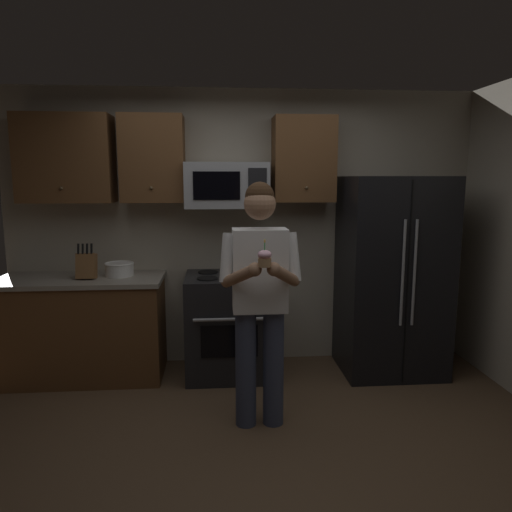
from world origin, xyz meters
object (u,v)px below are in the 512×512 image
cupcake (265,258)px  microwave (227,185)px  knife_block (86,266)px  bowl_large_white (119,269)px  refrigerator (392,276)px  person (260,292)px  oven_range (228,325)px

cupcake → microwave: bearing=98.2°
knife_block → bowl_large_white: bearing=20.9°
refrigerator → bowl_large_white: 2.47m
microwave → cupcake: size_ratio=4.26×
person → cupcake: (-0.00, -0.33, 0.30)m
bowl_large_white → knife_block: bearing=-159.1°
cupcake → oven_range: bearing=99.0°
oven_range → bowl_large_white: bearing=175.9°
bowl_large_white → cupcake: bearing=-49.2°
microwave → refrigerator: size_ratio=0.41×
bowl_large_white → cupcake: size_ratio=1.49×
microwave → person: 1.31m
refrigerator → person: (-1.30, -0.92, 0.10)m
oven_range → person: (0.20, -0.96, 0.53)m
refrigerator → person: size_ratio=1.02×
microwave → refrigerator: microwave is taller
microwave → person: microwave is taller
oven_range → knife_block: bearing=-178.6°
knife_block → cupcake: cupcake is taller
bowl_large_white → person: 1.55m
microwave → cupcake: bearing=-81.8°
oven_range → cupcake: bearing=-81.0°
oven_range → refrigerator: refrigerator is taller
oven_range → microwave: (0.00, 0.12, 1.26)m
microwave → cupcake: (0.20, -1.40, -0.43)m
knife_block → refrigerator: bearing=-0.2°
refrigerator → bowl_large_white: refrigerator is taller
oven_range → microwave: bearing=90.0°
bowl_large_white → person: size_ratio=0.15×
knife_block → cupcake: bearing=-41.3°
oven_range → bowl_large_white: bowl_large_white is taller
refrigerator → knife_block: refrigerator is taller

